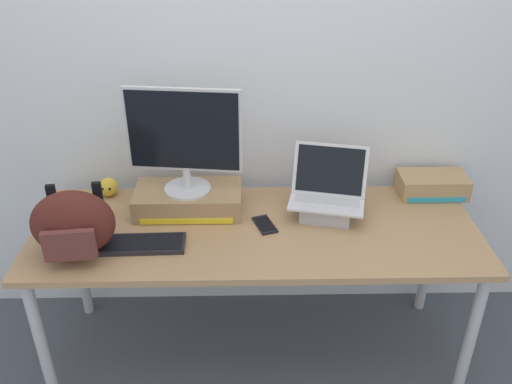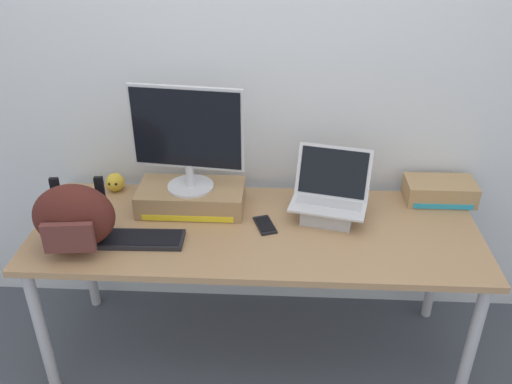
{
  "view_description": "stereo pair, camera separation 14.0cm",
  "coord_description": "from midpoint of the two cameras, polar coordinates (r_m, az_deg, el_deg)",
  "views": [
    {
      "loc": [
        -0.04,
        -1.99,
        2.05
      ],
      "look_at": [
        0.0,
        0.0,
        0.91
      ],
      "focal_mm": 38.12,
      "sensor_mm": 36.0,
      "label": 1
    },
    {
      "loc": [
        0.1,
        -1.99,
        2.05
      ],
      "look_at": [
        0.0,
        0.0,
        0.91
      ],
      "focal_mm": 38.12,
      "sensor_mm": 36.0,
      "label": 2
    }
  ],
  "objects": [
    {
      "name": "coffee_mug",
      "position": [
        2.61,
        -21.24,
        -1.54
      ],
      "size": [
        0.13,
        0.09,
        0.1
      ],
      "color": "#1E7F70",
      "rests_on": "desk"
    },
    {
      "name": "external_keyboard",
      "position": [
        2.33,
        -14.2,
        -5.35
      ],
      "size": [
        0.41,
        0.15,
        0.02
      ],
      "rotation": [
        0.0,
        0.0,
        0.03
      ],
      "color": "black",
      "rests_on": "desk"
    },
    {
      "name": "back_wall",
      "position": [
        2.56,
        -1.81,
        12.7
      ],
      "size": [
        7.0,
        0.1,
        2.6
      ],
      "primitive_type": "cube",
      "color": "silver",
      "rests_on": "ground"
    },
    {
      "name": "plush_toy",
      "position": [
        2.71,
        -16.67,
        0.46
      ],
      "size": [
        0.09,
        0.09,
        0.09
      ],
      "color": "gold",
      "rests_on": "desk"
    },
    {
      "name": "cell_phone",
      "position": [
        2.39,
        -0.76,
        -3.48
      ],
      "size": [
        0.11,
        0.16,
        0.01
      ],
      "rotation": [
        0.0,
        0.0,
        0.33
      ],
      "color": "black",
      "rests_on": "desk"
    },
    {
      "name": "desktop_monitor",
      "position": [
        2.37,
        -9.26,
        5.53
      ],
      "size": [
        0.5,
        0.21,
        0.48
      ],
      "rotation": [
        0.0,
        0.0,
        -0.12
      ],
      "color": "silver",
      "rests_on": "toner_box_yellow"
    },
    {
      "name": "desk",
      "position": [
        2.42,
        -1.67,
        -5.12
      ],
      "size": [
        1.94,
        0.72,
        0.73
      ],
      "color": "#A87F56",
      "rests_on": "ground"
    },
    {
      "name": "toner_box_yellow",
      "position": [
        2.51,
        -8.7,
        -0.85
      ],
      "size": [
        0.48,
        0.26,
        0.11
      ],
      "color": "#9E7A51",
      "rests_on": "desk"
    },
    {
      "name": "ground_plane",
      "position": [
        2.85,
        -1.47,
        -16.16
      ],
      "size": [
        20.0,
        20.0,
        0.0
      ],
      "primitive_type": "plane",
      "color": "#474C56"
    },
    {
      "name": "messenger_backpack",
      "position": [
        2.29,
        -20.32,
        -3.2
      ],
      "size": [
        0.35,
        0.26,
        0.28
      ],
      "rotation": [
        0.0,
        0.0,
        0.1
      ],
      "color": "#4C1E19",
      "rests_on": "desk"
    },
    {
      "name": "toner_box_cyan",
      "position": [
        2.73,
        16.6,
        0.72
      ],
      "size": [
        0.32,
        0.18,
        0.1
      ],
      "color": "#A88456",
      "rests_on": "desk"
    },
    {
      "name": "open_laptop",
      "position": [
        2.46,
        5.84,
        -0.99
      ],
      "size": [
        0.38,
        0.31,
        0.3
      ],
      "rotation": [
        0.0,
        0.0,
        -0.22
      ],
      "color": "#ADADB2",
      "rests_on": "desk"
    }
  ]
}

